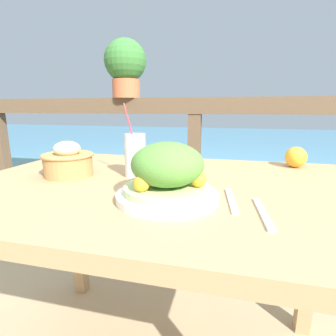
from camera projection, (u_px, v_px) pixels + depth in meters
The scene contains 11 objects.
patio_table at pixel (162, 211), 0.85m from camera, with size 1.26×0.85×0.78m.
railing_fence at pixel (194, 145), 1.51m from camera, with size 2.80×0.08×1.06m.
sea_backdrop at pixel (217, 156), 3.99m from camera, with size 12.00×4.00×0.56m.
salad_plate at pixel (167, 176), 0.66m from camera, with size 0.26×0.26×0.15m.
drink_glass at pixel (135, 155), 0.88m from camera, with size 0.08×0.07×0.25m.
bread_basket at pixel (68, 161), 0.90m from camera, with size 0.17×0.17×0.12m.
potted_plant at pixel (125, 65), 1.51m from camera, with size 0.24×0.24×0.33m.
fork at pixel (231, 200), 0.66m from camera, with size 0.04×0.18×0.00m.
knife at pixel (263, 213), 0.58m from camera, with size 0.03×0.18×0.00m.
orange_near_basket at pixel (70, 152), 1.17m from camera, with size 0.07×0.07×0.07m.
orange_near_glass at pixel (296, 157), 1.03m from camera, with size 0.08×0.08×0.08m.
Camera 1 is at (0.21, -0.77, 1.01)m, focal length 28.00 mm.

